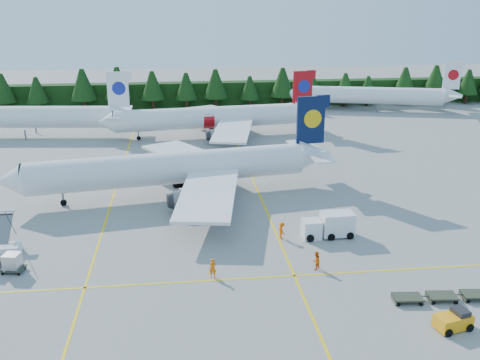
{
  "coord_description": "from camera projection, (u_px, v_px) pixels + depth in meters",
  "views": [
    {
      "loc": [
        -4.6,
        -51.45,
        25.7
      ],
      "look_at": [
        2.87,
        13.31,
        3.5
      ],
      "focal_mm": 40.0,
      "sensor_mm": 36.0,
      "label": 1
    }
  ],
  "objects": [
    {
      "name": "crew_b",
      "position": [
        316.0,
        260.0,
        53.21
      ],
      "size": [
        1.17,
        1.13,
        1.89
      ],
      "primitive_type": "imported",
      "rotation": [
        0.0,
        0.0,
        3.82
      ],
      "color": "#EF5505",
      "rests_on": "ground"
    },
    {
      "name": "baggage_tug",
      "position": [
        454.0,
        320.0,
        43.65
      ],
      "size": [
        3.21,
        2.19,
        1.57
      ],
      "rotation": [
        0.0,
        0.0,
        0.23
      ],
      "color": "orange",
      "rests_on": "ground"
    },
    {
      "name": "taxi_stripe_a",
      "position": [
        114.0,
        193.0,
        74.45
      ],
      "size": [
        0.25,
        120.0,
        0.01
      ],
      "primitive_type": "cube",
      "color": "yellow",
      "rests_on": "ground"
    },
    {
      "name": "crew_a",
      "position": [
        213.0,
        268.0,
        51.64
      ],
      "size": [
        0.77,
        0.57,
        1.93
      ],
      "primitive_type": "imported",
      "rotation": [
        0.0,
        0.0,
        -0.17
      ],
      "color": "#ED5E05",
      "rests_on": "ground"
    },
    {
      "name": "airliner_navy",
      "position": [
        165.0,
        169.0,
        72.04
      ],
      "size": [
        43.76,
        35.75,
        12.78
      ],
      "rotation": [
        0.0,
        0.0,
        0.15
      ],
      "color": "white",
      "rests_on": "ground"
    },
    {
      "name": "ground",
      "position": [
        228.0,
        252.0,
        57.17
      ],
      "size": [
        320.0,
        320.0,
        0.0
      ],
      "primitive_type": "plane",
      "color": "gray",
      "rests_on": "ground"
    },
    {
      "name": "service_truck",
      "position": [
        328.0,
        225.0,
        60.39
      ],
      "size": [
        5.91,
        2.35,
        2.82
      ],
      "rotation": [
        0.0,
        0.0,
        0.04
      ],
      "color": "silver",
      "rests_on": "ground"
    },
    {
      "name": "airliner_far_left",
      "position": [
        11.0,
        117.0,
        103.66
      ],
      "size": [
        43.12,
        8.54,
        12.55
      ],
      "rotation": [
        0.0,
        0.0,
        -0.11
      ],
      "color": "white",
      "rests_on": "ground"
    },
    {
      "name": "airstairs",
      "position": [
        1.0,
        246.0,
        56.65
      ],
      "size": [
        3.9,
        5.3,
        3.49
      ],
      "rotation": [
        0.0,
        0.0,
        0.02
      ],
      "color": "white",
      "rests_on": "ground"
    },
    {
      "name": "airliner_far_right",
      "position": [
        364.0,
        95.0,
        128.25
      ],
      "size": [
        39.84,
        13.05,
        11.8
      ],
      "rotation": [
        0.0,
        0.0,
        -0.25
      ],
      "color": "white",
      "rests_on": "ground"
    },
    {
      "name": "uld_pair",
      "position": [
        0.0,
        260.0,
        52.93
      ],
      "size": [
        4.94,
        2.98,
        1.63
      ],
      "rotation": [
        0.0,
        0.0,
        -0.19
      ],
      "color": "#353A2A",
      "rests_on": "ground"
    },
    {
      "name": "taxi_stripe_cross",
      "position": [
        233.0,
        279.0,
        51.52
      ],
      "size": [
        80.0,
        0.25,
        0.01
      ],
      "primitive_type": "cube",
      "color": "yellow",
      "rests_on": "ground"
    },
    {
      "name": "crew_c",
      "position": [
        282.0,
        230.0,
        60.05
      ],
      "size": [
        0.72,
        0.91,
        1.93
      ],
      "primitive_type": "imported",
      "rotation": [
        0.0,
        0.0,
        1.82
      ],
      "color": "#FF5805",
      "rests_on": "ground"
    },
    {
      "name": "treeline_hedge",
      "position": [
        197.0,
        94.0,
        133.31
      ],
      "size": [
        220.0,
        4.0,
        6.0
      ],
      "primitive_type": "cube",
      "color": "black",
      "rests_on": "ground"
    },
    {
      "name": "dolly_train",
      "position": [
        476.0,
        294.0,
        48.07
      ],
      "size": [
        15.37,
        2.25,
        0.15
      ],
      "rotation": [
        0.0,
        0.0,
        -0.1
      ],
      "color": "#353A2A",
      "rests_on": "ground"
    },
    {
      "name": "airliner_red",
      "position": [
        204.0,
        118.0,
        103.74
      ],
      "size": [
        41.83,
        34.26,
        12.17
      ],
      "rotation": [
        0.0,
        0.0,
        0.11
      ],
      "color": "white",
      "rests_on": "ground"
    },
    {
      "name": "taxi_stripe_b",
      "position": [
        256.0,
        187.0,
        76.62
      ],
      "size": [
        0.25,
        120.0,
        0.01
      ],
      "primitive_type": "cube",
      "color": "yellow",
      "rests_on": "ground"
    }
  ]
}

